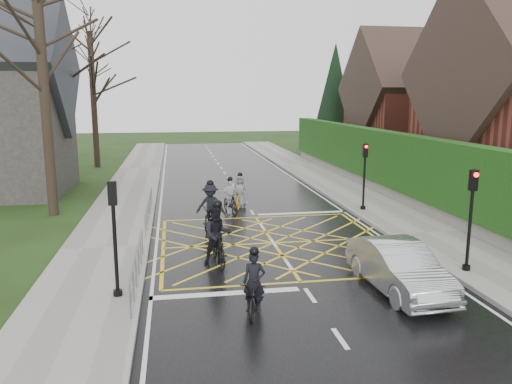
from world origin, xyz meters
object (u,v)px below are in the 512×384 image
object	(u,v)px
cyclist_rear	(255,292)
cyclist_front	(230,200)
cyclist_back	(218,240)
cyclist_mid	(211,210)
cyclist_lead	(240,196)
car	(398,267)

from	to	relation	value
cyclist_rear	cyclist_front	world-z (taller)	cyclist_front
cyclist_back	cyclist_mid	size ratio (longest dim) A/B	0.99
cyclist_back	cyclist_lead	bearing A→B (deg)	71.95
cyclist_mid	car	distance (m)	8.90
car	cyclist_lead	bearing A→B (deg)	101.63
cyclist_lead	cyclist_rear	bearing A→B (deg)	-78.07
cyclist_back	car	xyz separation A→B (m)	(4.72, -3.07, -0.11)
cyclist_mid	cyclist_lead	xyz separation A→B (m)	(1.70, 3.58, -0.13)
car	cyclist_back	bearing A→B (deg)	144.08
cyclist_back	cyclist_mid	xyz separation A→B (m)	(0.11, 4.55, -0.07)
cyclist_rear	car	world-z (taller)	cyclist_rear
cyclist_front	cyclist_lead	distance (m)	1.35
cyclist_mid	cyclist_lead	distance (m)	3.96
cyclist_rear	car	distance (m)	4.23
cyclist_front	cyclist_mid	bearing A→B (deg)	-128.62
cyclist_back	cyclist_front	world-z (taller)	cyclist_back
cyclist_rear	cyclist_lead	xyz separation A→B (m)	(1.25, 11.96, 0.05)
cyclist_mid	car	bearing A→B (deg)	-43.09
cyclist_back	cyclist_front	xyz separation A→B (m)	(1.19, 6.93, -0.16)
cyclist_back	car	world-z (taller)	cyclist_back
cyclist_lead	car	bearing A→B (deg)	-57.56
cyclist_rear	cyclist_back	xyz separation A→B (m)	(-0.56, 3.83, 0.25)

